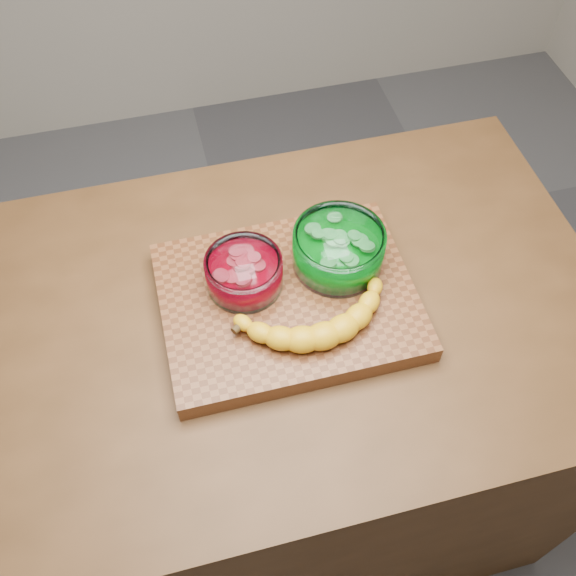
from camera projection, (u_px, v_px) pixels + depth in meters
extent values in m
plane|color=#545458|center=(288.00, 477.00, 1.90)|extent=(3.50, 3.50, 0.00)
cube|color=#4E3017|center=(288.00, 412.00, 1.54)|extent=(1.20, 0.80, 0.90)
cube|color=brown|center=(288.00, 301.00, 1.16)|extent=(0.45, 0.35, 0.04)
cylinder|color=white|center=(244.00, 272.00, 1.13)|extent=(0.14, 0.14, 0.06)
cylinder|color=#B90118|center=(244.00, 275.00, 1.14)|extent=(0.12, 0.12, 0.04)
cylinder|color=#EA4A5B|center=(244.00, 266.00, 1.11)|extent=(0.11, 0.11, 0.02)
cylinder|color=white|center=(338.00, 249.00, 1.15)|extent=(0.17, 0.17, 0.08)
cylinder|color=#019416|center=(338.00, 253.00, 1.16)|extent=(0.14, 0.14, 0.04)
cylinder|color=#6BE571|center=(339.00, 242.00, 1.14)|extent=(0.14, 0.14, 0.02)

